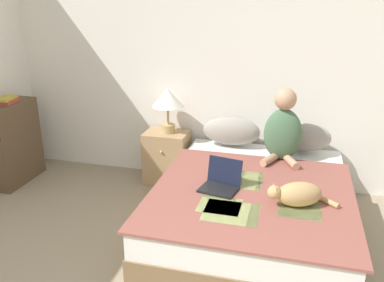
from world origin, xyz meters
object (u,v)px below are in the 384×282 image
bed (253,209)px  cat_tabby (297,194)px  pillow_far (300,137)px  bookshelf (13,143)px  laptop_open (221,183)px  table_lamp (168,100)px  nightstand (167,157)px  pillow_near (231,131)px  person_sitting (283,129)px  book_stack_top (7,100)px

bed → cat_tabby: (0.35, -0.31, 0.34)m
pillow_far → bookshelf: size_ratio=0.66×
laptop_open → table_lamp: (-0.76, 1.00, 0.39)m
cat_tabby → table_lamp: size_ratio=1.10×
bookshelf → cat_tabby: bearing=-13.4°
cat_tabby → nightstand: size_ratio=0.92×
cat_tabby → pillow_near: bearing=-79.1°
laptop_open → bookshelf: bookshelf is taller
pillow_far → person_sitting: size_ratio=0.86×
laptop_open → pillow_near: bearing=106.6°
bookshelf → book_stack_top: bearing=132.8°
pillow_far → bookshelf: bookshelf is taller
pillow_near → cat_tabby: 1.35m
cat_tabby → table_lamp: 1.80m
bed → nightstand: (-1.04, 0.82, 0.04)m
bed → pillow_near: bearing=112.1°
pillow_far → bookshelf: 3.04m
table_lamp → bookshelf: size_ratio=0.54×
pillow_near → table_lamp: size_ratio=1.24×
pillow_near → person_sitting: size_ratio=0.86×
pillow_near → person_sitting: 0.61m
pillow_far → cat_tabby: 1.16m
pillow_far → laptop_open: (-0.60, -1.02, -0.10)m
nightstand → bookshelf: (-1.61, -0.41, 0.16)m
bed → pillow_near: (-0.34, 0.85, 0.40)m
bookshelf → pillow_near: bearing=10.8°
pillow_far → nightstand: pillow_far is taller
bed → bookshelf: (-2.65, 0.41, 0.20)m
person_sitting → cat_tabby: 0.92m
table_lamp → bookshelf: 1.75m
pillow_near → laptop_open: bearing=-84.9°
pillow_near → bookshelf: bookshelf is taller
bookshelf → nightstand: bearing=14.4°
bed → book_stack_top: book_stack_top is taller
nightstand → book_stack_top: bearing=-165.7°
cat_tabby → laptop_open: laptop_open is taller
person_sitting → book_stack_top: (-2.84, -0.16, 0.14)m
cat_tabby → laptop_open: bearing=-32.5°
cat_tabby → pillow_far: bearing=-109.9°
pillow_near → pillow_far: bearing=0.0°
person_sitting → laptop_open: (-0.44, -0.75, -0.25)m
cat_tabby → table_lamp: table_lamp is taller
laptop_open → table_lamp: 1.32m
pillow_near → pillow_far: (0.69, 0.00, 0.00)m
bookshelf → book_stack_top: 0.48m
bed → person_sitting: (0.18, 0.57, 0.55)m
pillow_near → table_lamp: (-0.67, -0.03, 0.29)m
pillow_far → cat_tabby: pillow_far is taller
pillow_near → nightstand: size_ratio=1.04×
cat_tabby → nightstand: 1.81m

